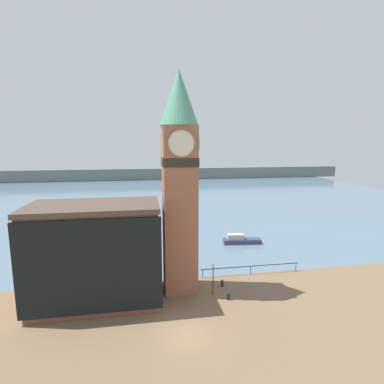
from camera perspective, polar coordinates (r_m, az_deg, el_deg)
ground_plane at (r=28.21m, az=-1.07°, el=-25.60°), size 160.00×160.00×0.00m
water at (r=95.11m, az=-7.41°, el=-0.55°), size 160.00×120.00×0.00m
far_shoreline at (r=134.40m, az=-8.11°, el=3.38°), size 180.00×3.00×5.00m
pier_railing at (r=38.95m, az=11.12°, el=-13.81°), size 12.74×0.08×1.09m
clock_tower at (r=31.69m, az=-2.40°, el=2.71°), size 4.02×4.02×23.54m
pier_building at (r=32.26m, az=-17.85°, el=-11.13°), size 12.85×7.08×10.21m
boat_near at (r=49.91m, az=9.20°, el=-9.01°), size 6.19×2.32×1.55m
mooring_bollard_near at (r=35.77m, az=5.77°, el=-16.82°), size 0.31×0.31×0.78m
mooring_bollard_far at (r=33.21m, az=6.94°, el=-19.01°), size 0.34×0.34×0.79m
lamp_post at (r=33.05m, az=4.05°, el=-15.10°), size 0.32×0.32×3.52m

